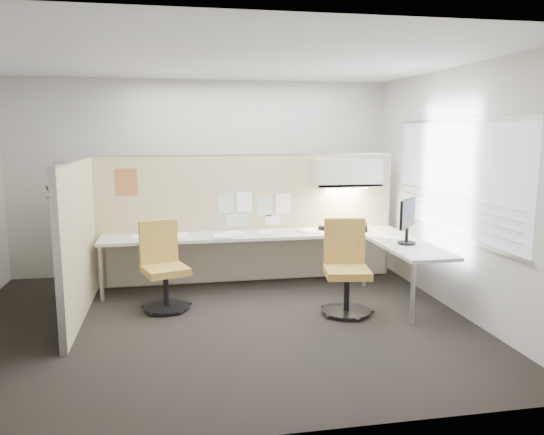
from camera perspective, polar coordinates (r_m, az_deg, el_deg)
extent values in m
cube|color=black|center=(5.95, -5.75, -11.24)|extent=(5.50, 4.50, 0.01)
cube|color=white|center=(5.62, -6.24, 16.67)|extent=(5.50, 4.50, 0.01)
cube|color=beige|center=(7.85, -7.32, 4.27)|extent=(5.50, 0.02, 2.80)
cube|color=beige|center=(3.41, -2.91, -2.22)|extent=(5.50, 0.02, 2.80)
cube|color=beige|center=(6.45, 19.21, 2.74)|extent=(0.02, 4.50, 2.80)
cube|color=#A9B7C5|center=(6.42, 19.09, 4.06)|extent=(0.01, 2.80, 1.30)
cube|color=#C6B689|center=(7.33, -2.64, -0.16)|extent=(4.10, 0.06, 1.75)
cube|color=#C6B689|center=(6.27, -20.09, -2.35)|extent=(0.06, 2.20, 1.75)
cube|color=beige|center=(7.04, -1.86, -1.91)|extent=(4.00, 0.60, 0.04)
cube|color=beige|center=(6.55, 14.45, -3.05)|extent=(0.60, 1.47, 0.04)
cube|color=beige|center=(7.38, -2.16, -4.29)|extent=(3.90, 0.02, 0.64)
cylinder|color=#A5A8AA|center=(6.86, -17.90, -5.79)|extent=(0.05, 0.05, 0.69)
cylinder|color=#A5A8AA|center=(5.94, 14.89, -7.99)|extent=(0.05, 0.05, 0.69)
cylinder|color=#A5A8AA|center=(7.25, 9.92, -4.69)|extent=(0.05, 0.05, 0.69)
cube|color=beige|center=(7.35, 8.06, 4.78)|extent=(0.90, 0.36, 0.38)
cube|color=#FFEABF|center=(7.37, 8.03, 3.15)|extent=(0.60, 0.06, 0.02)
cube|color=#8CBF8C|center=(7.22, -4.97, 1.48)|extent=(0.21, 0.00, 0.28)
cube|color=white|center=(7.25, -3.01, 1.69)|extent=(0.21, 0.00, 0.28)
cube|color=#8CBF8C|center=(7.30, -0.83, 1.20)|extent=(0.21, 0.00, 0.28)
cube|color=white|center=(7.35, 1.25, 1.49)|extent=(0.21, 0.00, 0.28)
cube|color=#8CBF8C|center=(7.27, -3.77, -0.20)|extent=(0.28, 0.00, 0.18)
cube|color=white|center=(7.35, 0.10, -0.24)|extent=(0.21, 0.00, 0.14)
cube|color=orange|center=(7.18, -15.41, 3.70)|extent=(0.28, 0.00, 0.35)
cylinder|color=black|center=(6.44, -11.28, -9.42)|extent=(0.54, 0.54, 0.03)
cylinder|color=black|center=(6.38, -11.34, -7.65)|extent=(0.06, 0.06, 0.41)
cube|color=#F1BB59|center=(6.31, -11.41, -5.58)|extent=(0.60, 0.60, 0.08)
cube|color=#F1BB59|center=(6.46, -12.11, -2.53)|extent=(0.45, 0.20, 0.52)
cylinder|color=black|center=(6.24, 7.98, -9.94)|extent=(0.56, 0.56, 0.03)
cylinder|color=black|center=(6.17, 8.03, -8.06)|extent=(0.06, 0.06, 0.43)
cube|color=#F1BB59|center=(6.10, 8.08, -5.84)|extent=(0.57, 0.57, 0.09)
cube|color=#F1BB59|center=(6.26, 7.79, -2.53)|extent=(0.48, 0.14, 0.54)
cylinder|color=black|center=(6.60, 14.26, -2.65)|extent=(0.22, 0.22, 0.02)
cylinder|color=black|center=(6.58, 14.29, -1.87)|extent=(0.04, 0.04, 0.19)
cube|color=black|center=(6.53, 14.39, 0.45)|extent=(0.36, 0.41, 0.34)
cube|color=black|center=(6.53, 14.39, 0.45)|extent=(0.31, 0.36, 0.30)
cube|color=black|center=(7.31, 9.39, -1.06)|extent=(0.25, 0.24, 0.12)
cylinder|color=black|center=(7.29, 8.68, -0.78)|extent=(0.08, 0.17, 0.04)
cube|color=black|center=(7.30, 6.11, -1.19)|extent=(0.15, 0.08, 0.05)
cube|color=black|center=(7.30, 5.38, -1.14)|extent=(0.11, 0.09, 0.06)
cube|color=silver|center=(5.46, -21.82, 5.45)|extent=(0.14, 0.02, 0.02)
cylinder|color=silver|center=(5.48, -22.49, 4.52)|extent=(0.02, 0.02, 0.14)
cube|color=#AD7F4C|center=(5.49, -22.41, 3.17)|extent=(0.02, 0.42, 0.12)
cube|color=#AD7F4C|center=(5.53, -22.62, 2.78)|extent=(0.02, 0.42, 0.12)
cube|color=#B1B4BD|center=(5.54, -22.23, -3.08)|extent=(0.01, 0.07, 1.04)
cube|color=white|center=(6.90, -13.88, -2.09)|extent=(0.24, 0.30, 0.04)
cube|color=white|center=(6.96, -10.01, -1.92)|extent=(0.23, 0.30, 0.02)
cube|color=white|center=(6.93, -4.04, -1.80)|extent=(0.23, 0.30, 0.03)
cube|color=white|center=(7.09, -0.57, -1.59)|extent=(0.26, 0.32, 0.02)
cube|color=white|center=(7.18, 3.97, -1.44)|extent=(0.30, 0.35, 0.03)
cube|color=white|center=(6.91, 12.12, -2.06)|extent=(0.32, 0.36, 0.02)
cube|color=white|center=(6.84, -5.41, -2.01)|extent=(0.24, 0.31, 0.03)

